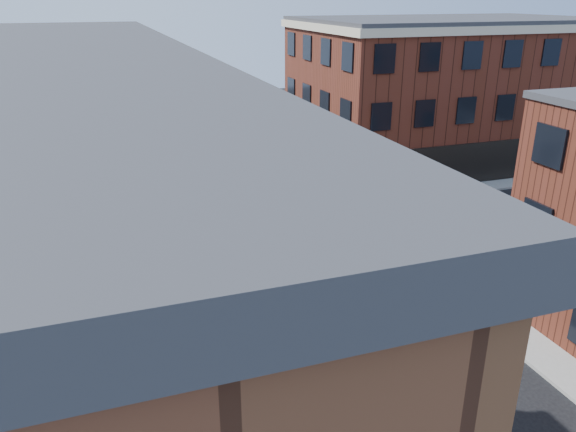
% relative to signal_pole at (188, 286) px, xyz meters
% --- Properties ---
extents(ground, '(120.00, 120.00, 0.00)m').
position_rel_signal_pole_xyz_m(ground, '(6.72, 6.68, -2.86)').
color(ground, black).
rests_on(ground, ground).
extents(sidewalk_ne, '(30.00, 30.00, 0.15)m').
position_rel_signal_pole_xyz_m(sidewalk_ne, '(27.72, 27.68, -2.78)').
color(sidewalk_ne, gray).
rests_on(sidewalk_ne, ground).
extents(building_ne, '(25.00, 16.00, 12.00)m').
position_rel_signal_pole_xyz_m(building_ne, '(27.22, 22.68, 3.14)').
color(building_ne, '#4E1F13').
rests_on(building_ne, ground).
extents(tree_near, '(2.69, 2.69, 4.49)m').
position_rel_signal_pole_xyz_m(tree_near, '(14.28, 16.65, 0.30)').
color(tree_near, black).
rests_on(tree_near, ground).
extents(tree_far, '(2.43, 2.43, 4.07)m').
position_rel_signal_pole_xyz_m(tree_far, '(14.28, 22.65, 0.02)').
color(tree_far, black).
rests_on(tree_far, ground).
extents(signal_pole, '(1.29, 1.24, 4.60)m').
position_rel_signal_pole_xyz_m(signal_pole, '(0.00, 0.00, 0.00)').
color(signal_pole, black).
rests_on(signal_pole, ground).
extents(box_truck, '(7.59, 2.55, 3.40)m').
position_rel_signal_pole_xyz_m(box_truck, '(18.22, 2.12, -1.09)').
color(box_truck, silver).
rests_on(box_truck, ground).
extents(traffic_cone, '(0.47, 0.47, 0.73)m').
position_rel_signal_pole_xyz_m(traffic_cone, '(1.34, 2.59, -2.51)').
color(traffic_cone, '#FF520B').
rests_on(traffic_cone, ground).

